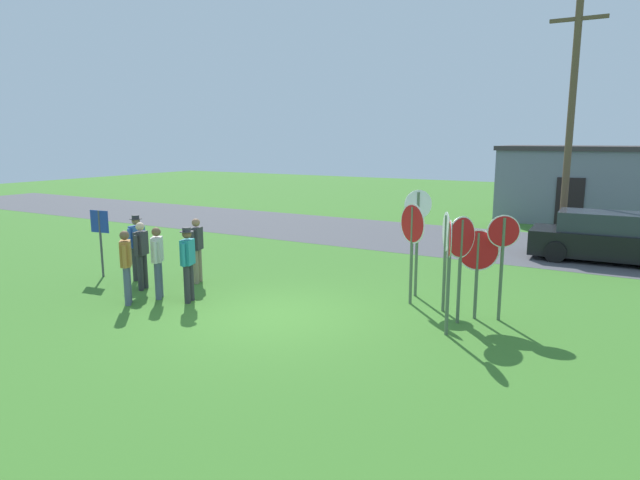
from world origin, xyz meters
name	(u,v)px	position (x,y,z in m)	size (l,w,h in m)	color
ground_plane	(274,315)	(0.00, 0.00, 0.00)	(80.00, 80.00, 0.00)	#3D7528
street_asphalt	(435,238)	(0.00, 10.60, 0.00)	(60.00, 6.40, 0.01)	#4C4C51
building_background	(576,184)	(4.00, 18.24, 1.71)	(6.51, 4.40, 3.40)	slate
utility_pole	(570,121)	(4.25, 11.70, 4.29)	(1.80, 0.24, 8.22)	brown
parked_car_on_street	(604,239)	(5.69, 9.47, 0.69)	(4.36, 2.14, 1.51)	black
stop_sign_leaning_left	(461,250)	(3.51, 1.49, 1.51)	(0.34, 0.79, 2.20)	#51664C
stop_sign_rear_left	(412,235)	(2.18, 2.28, 1.58)	(0.75, 0.52, 2.29)	#51664C
stop_sign_leaning_right	(446,243)	(3.01, 2.11, 1.50)	(0.40, 0.75, 2.18)	#51664C
stop_sign_nearest	(477,259)	(3.73, 1.97, 1.28)	(0.82, 0.32, 1.89)	#51664C
stop_sign_rear_right	(449,258)	(3.51, 0.71, 1.51)	(0.26, 0.67, 2.22)	#51664C
stop_sign_far_back	(417,225)	(2.07, 2.93, 1.71)	(0.50, 0.49, 2.54)	#51664C
stop_sign_center_cluster	(503,250)	(4.19, 2.10, 1.48)	(0.59, 0.33, 2.20)	#51664C
person_in_teal	(197,247)	(-3.29, 1.25, 0.95)	(0.33, 0.54, 1.69)	#7A6B56
person_in_dark_shirt	(141,252)	(-4.02, 0.08, 0.95)	(0.33, 0.54, 1.69)	#2D2D33
person_on_left	(126,263)	(-3.35, -0.97, 0.95)	(0.42, 0.44, 1.69)	#4C5670
person_near_signs	(137,244)	(-4.84, 0.67, 0.98)	(0.31, 0.57, 1.74)	#2D2D33
person_with_sunhat	(188,260)	(-2.27, -0.15, 0.98)	(0.33, 0.54, 1.74)	#2D2D33
person_in_blue	(158,259)	(-3.09, -0.28, 0.95)	(0.39, 0.48, 1.69)	#4C5670
info_panel_leftmost	(100,231)	(-5.97, 0.43, 1.26)	(0.60, 0.10, 1.82)	#4C4C51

